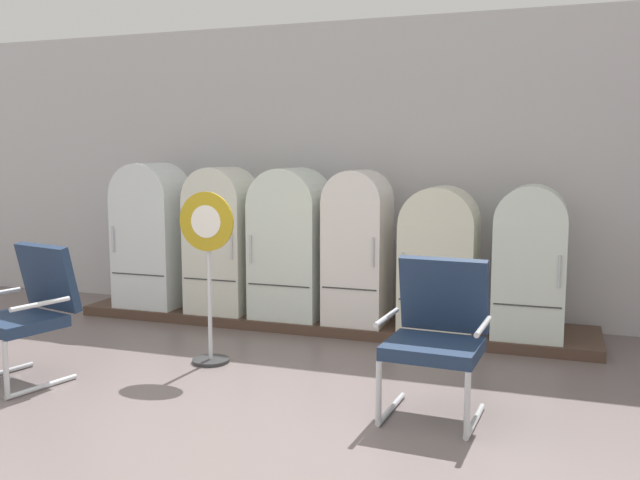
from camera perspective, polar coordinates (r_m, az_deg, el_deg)
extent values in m
cube|color=#6D5F5E|center=(4.65, -12.11, -15.90)|extent=(12.00, 10.00, 0.05)
cube|color=silver|center=(7.64, 2.06, 5.79)|extent=(11.76, 0.12, 3.21)
cube|color=#47443F|center=(7.71, 2.10, 15.14)|extent=(11.76, 0.07, 0.06)
cube|color=#4B3529|center=(7.24, 0.51, -6.69)|extent=(5.39, 0.95, 0.10)
cube|color=silver|center=(7.86, -13.72, -0.84)|extent=(0.70, 0.59, 1.23)
cylinder|color=silver|center=(7.80, -13.86, 3.65)|extent=(0.70, 0.58, 0.70)
cube|color=#383838|center=(7.65, -14.90, -2.78)|extent=(0.65, 0.01, 0.01)
cylinder|color=silver|center=(7.75, -16.81, 0.05)|extent=(0.02, 0.02, 0.28)
cube|color=silver|center=(7.42, -8.11, -1.22)|extent=(0.65, 0.59, 1.22)
cylinder|color=silver|center=(7.36, -8.19, 3.49)|extent=(0.65, 0.57, 0.65)
cube|color=#383838|center=(7.20, -9.16, -3.27)|extent=(0.60, 0.01, 0.01)
cylinder|color=silver|center=(7.01, -7.37, -0.48)|extent=(0.02, 0.02, 0.28)
cube|color=silver|center=(7.15, -2.42, -1.62)|extent=(0.71, 0.68, 1.18)
cylinder|color=silver|center=(7.08, -2.44, 3.11)|extent=(0.71, 0.66, 0.71)
cube|color=#383838|center=(6.87, -3.47, -3.79)|extent=(0.66, 0.01, 0.01)
cylinder|color=silver|center=(6.92, -5.79, -0.75)|extent=(0.02, 0.02, 0.28)
cube|color=white|center=(6.86, 3.14, -1.80)|extent=(0.59, 0.58, 1.23)
cylinder|color=white|center=(6.79, 3.18, 3.33)|extent=(0.59, 0.57, 0.59)
cube|color=#383838|center=(6.62, 2.42, -4.07)|extent=(0.54, 0.01, 0.01)
cylinder|color=silver|center=(6.49, 4.40, -1.01)|extent=(0.02, 0.02, 0.28)
cube|color=silver|center=(6.71, 9.85, -2.99)|extent=(0.70, 0.59, 1.03)
cylinder|color=silver|center=(6.64, 9.94, 1.37)|extent=(0.70, 0.58, 0.70)
cube|color=#383838|center=(6.45, 9.37, -5.05)|extent=(0.65, 0.01, 0.01)
cylinder|color=silver|center=(6.44, 6.84, -2.24)|extent=(0.02, 0.02, 0.28)
cube|color=silver|center=(6.65, 16.99, -3.03)|extent=(0.63, 0.64, 1.09)
cylinder|color=silver|center=(6.57, 17.16, 1.63)|extent=(0.63, 0.63, 0.63)
cube|color=#383838|center=(6.36, 16.80, -5.26)|extent=(0.58, 0.01, 0.01)
cylinder|color=silver|center=(6.29, 19.24, -2.48)|extent=(0.02, 0.02, 0.28)
cylinder|color=silver|center=(5.76, -22.08, -11.22)|extent=(0.19, 0.59, 0.04)
cylinder|color=silver|center=(5.55, -24.60, -9.75)|extent=(0.05, 0.05, 0.42)
cube|color=#1F304C|center=(5.87, -23.88, -6.25)|extent=(0.74, 0.68, 0.09)
cube|color=#1F304C|center=(5.96, -21.65, -2.87)|extent=(0.64, 0.33, 0.54)
cylinder|color=silver|center=(5.56, -22.17, -4.94)|extent=(0.16, 0.48, 0.04)
cylinder|color=silver|center=(4.95, 5.89, -13.76)|extent=(0.08, 0.60, 0.04)
cylinder|color=silver|center=(4.62, 4.89, -12.50)|extent=(0.04, 0.04, 0.42)
cylinder|color=silver|center=(4.82, 12.69, -14.45)|extent=(0.08, 0.60, 0.04)
cylinder|color=silver|center=(4.49, 12.12, -13.23)|extent=(0.04, 0.04, 0.42)
cube|color=#1F304C|center=(4.73, 9.36, -8.88)|extent=(0.65, 0.58, 0.09)
cube|color=#1F304C|center=(4.93, 10.23, -4.48)|extent=(0.63, 0.22, 0.54)
cylinder|color=silver|center=(4.76, 5.55, -6.39)|extent=(0.07, 0.49, 0.04)
cylinder|color=silver|center=(4.62, 13.38, -6.99)|extent=(0.07, 0.49, 0.04)
cylinder|color=#2D2D30|center=(6.08, -9.05, -9.85)|extent=(0.32, 0.32, 0.03)
cylinder|color=silver|center=(5.93, -9.16, -4.19)|extent=(0.04, 0.04, 1.19)
cylinder|color=#AF8D1A|center=(5.82, -9.41, 1.53)|extent=(0.50, 0.02, 0.50)
cylinder|color=white|center=(5.81, -9.47, 1.52)|extent=(0.28, 0.00, 0.28)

